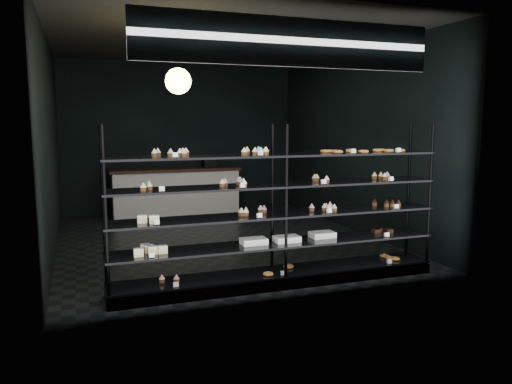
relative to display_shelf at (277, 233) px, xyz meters
The scene contains 5 objects.
room 2.64m from the display_shelf, 91.39° to the left, with size 5.01×6.01×3.20m.
display_shelf is the anchor object (origin of this frame).
signage 2.17m from the display_shelf, 97.13° to the right, with size 3.30×0.05×0.50m.
pendant_lamp 2.31m from the display_shelf, 131.03° to the left, with size 0.33×0.33×0.89m.
service_counter 4.96m from the display_shelf, 93.30° to the left, with size 2.69×0.65×1.23m.
Camera 1 is at (-2.11, -7.82, 1.93)m, focal length 35.00 mm.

